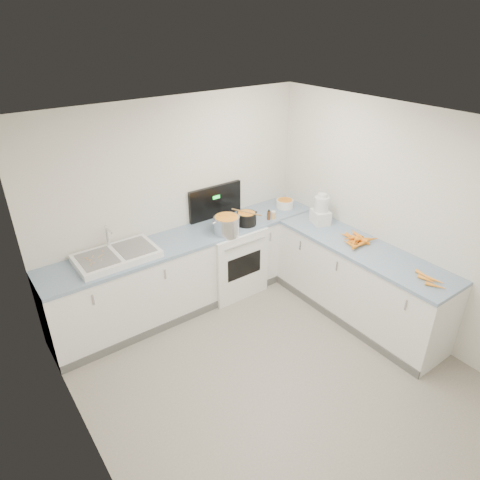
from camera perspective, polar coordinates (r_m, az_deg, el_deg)
floor at (r=4.54m, az=5.41°, el=-18.31°), size 3.50×4.00×0.00m
ceiling at (r=3.24m, az=7.44°, el=13.91°), size 3.50×4.00×0.00m
wall_back at (r=5.21m, az=-8.57°, el=4.79°), size 3.50×0.00×2.50m
wall_left at (r=3.08m, az=-19.79°, el=-15.25°), size 0.00×4.00×2.50m
wall_right at (r=4.97m, az=21.51°, el=1.86°), size 0.00×4.00×2.50m
counter_back at (r=5.33m, az=-6.44°, el=-3.95°), size 3.50×0.62×0.94m
counter_right at (r=5.26m, az=15.52°, el=-5.41°), size 0.62×2.20×0.94m
stove at (r=5.56m, az=-1.48°, el=-2.23°), size 0.76×0.65×1.36m
sink at (r=4.77m, az=-16.13°, el=-2.03°), size 0.86×0.52×0.31m
steel_pot at (r=5.10m, az=-1.78°, el=1.94°), size 0.33×0.33×0.23m
black_pot at (r=5.32m, az=0.87°, el=2.76°), size 0.32×0.32×0.18m
wooden_spoon at (r=5.28m, az=0.87°, el=3.72°), size 0.19×0.38×0.02m
mixing_bowl at (r=5.84m, az=5.99°, el=4.85°), size 0.25×0.25×0.11m
extract_bottle at (r=5.46m, az=3.86°, el=3.27°), size 0.05×0.05×0.11m
spice_jar at (r=5.49m, az=4.46°, el=3.27°), size 0.05×0.05×0.09m
food_processor at (r=5.41m, az=10.73°, el=3.86°), size 0.25×0.28×0.39m
carrot_pile at (r=5.09m, az=15.36°, el=0.02°), size 0.42×0.39×0.08m
peeled_carrots at (r=4.61m, az=24.00°, el=-4.90°), size 0.18×0.37×0.04m
peelings at (r=4.69m, az=-18.75°, el=-2.41°), size 0.22×0.27×0.01m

